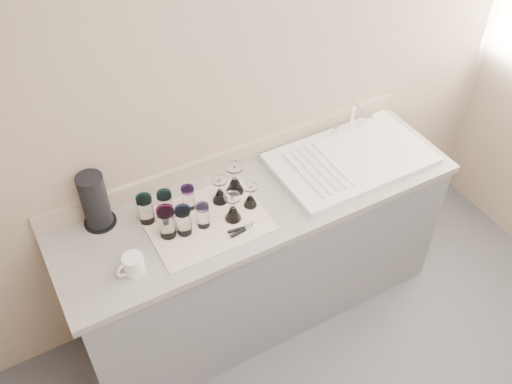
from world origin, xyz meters
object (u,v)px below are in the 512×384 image
sink_unit (351,159)px  tumbler_purple (188,198)px  white_mug (133,265)px  goblet_back_right (235,183)px  goblet_front_right (250,199)px  can_opener (242,230)px  goblet_back_left (220,194)px  tumbler_teal (146,209)px  paper_towel_roll (95,201)px  tumbler_blue (184,221)px  tumbler_cyan (165,204)px  goblet_front_left (233,211)px  tumbler_magenta (167,222)px  tumbler_lavender (203,215)px

sink_unit → tumbler_purple: (-0.89, 0.09, 0.05)m
white_mug → goblet_back_right: bearing=20.7°
goblet_front_right → tumbler_purple: bearing=154.3°
can_opener → goblet_back_left: bearing=89.9°
tumbler_teal → goblet_back_right: size_ratio=0.92×
can_opener → white_mug: bearing=177.6°
tumbler_teal → goblet_front_right: bearing=-17.1°
goblet_back_left → paper_towel_roll: size_ratio=0.48×
tumbler_teal → tumbler_blue: size_ratio=1.01×
sink_unit → tumbler_blue: sink_unit is taller
tumbler_purple → paper_towel_roll: size_ratio=0.44×
tumbler_cyan → goblet_front_left: 0.32m
goblet_front_right → can_opener: 0.18m
tumbler_cyan → tumbler_blue: (0.03, -0.14, 0.00)m
sink_unit → tumbler_teal: sink_unit is taller
white_mug → sink_unit: bearing=6.5°
tumbler_blue → goblet_front_left: 0.24m
tumbler_magenta → goblet_front_left: bearing=-10.0°
sink_unit → goblet_back_right: 0.65m
tumbler_lavender → white_mug: (-0.38, -0.10, -0.02)m
tumbler_purple → goblet_front_right: size_ratio=1.04×
tumbler_blue → paper_towel_roll: bearing=141.7°
tumbler_purple → white_mug: 0.44m
tumbler_lavender → goblet_back_right: 0.27m
white_mug → paper_towel_roll: bearing=95.9°
white_mug → tumbler_lavender: bearing=14.5°
tumbler_blue → goblet_back_left: bearing=24.0°
goblet_back_right → can_opener: (-0.10, -0.25, -0.05)m
tumbler_magenta → can_opener: tumbler_magenta is taller
can_opener → goblet_front_left: bearing=89.6°
tumbler_blue → tumbler_lavender: bearing=-1.9°
can_opener → tumbler_teal: bearing=142.4°
tumbler_cyan → goblet_front_right: bearing=-19.1°
sink_unit → tumbler_cyan: sink_unit is taller
goblet_back_left → tumbler_teal: bearing=172.4°
sink_unit → tumbler_purple: size_ratio=6.42×
sink_unit → goblet_back_left: 0.74m
tumbler_purple → goblet_front_right: 0.30m
tumbler_purple → tumbler_magenta: size_ratio=0.79×
tumbler_purple → paper_towel_roll: 0.43m
white_mug → goblet_back_left: bearing=21.6°
tumbler_lavender → goblet_back_left: size_ratio=0.91×
goblet_back_left → goblet_front_right: 0.15m
goblet_back_right → white_mug: goblet_back_right is taller
goblet_back_left → white_mug: (-0.52, -0.21, -0.01)m
sink_unit → paper_towel_roll: size_ratio=2.85×
sink_unit → tumbler_blue: bearing=-177.6°
sink_unit → tumbler_magenta: 1.05m
sink_unit → can_opener: size_ratio=6.16×
tumbler_lavender → goblet_back_left: goblet_back_left is taller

